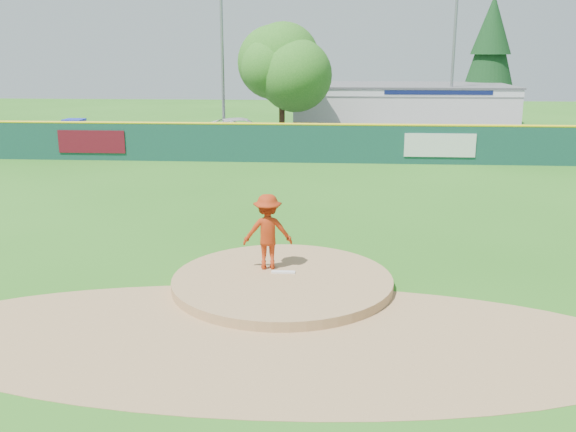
# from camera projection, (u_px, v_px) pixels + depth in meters

# --- Properties ---
(ground) EXTENTS (120.00, 120.00, 0.00)m
(ground) POSITION_uv_depth(u_px,v_px,m) (282.00, 286.00, 16.07)
(ground) COLOR #286B19
(ground) RESTS_ON ground
(pitchers_mound) EXTENTS (5.50, 5.50, 0.50)m
(pitchers_mound) POSITION_uv_depth(u_px,v_px,m) (282.00, 286.00, 16.07)
(pitchers_mound) COLOR #9E774C
(pitchers_mound) RESTS_ON ground
(pitching_rubber) EXTENTS (0.60, 0.15, 0.04)m
(pitching_rubber) POSITION_uv_depth(u_px,v_px,m) (283.00, 272.00, 16.29)
(pitching_rubber) COLOR white
(pitching_rubber) RESTS_ON pitchers_mound
(infield_dirt_arc) EXTENTS (15.40, 15.40, 0.01)m
(infield_dirt_arc) POSITION_uv_depth(u_px,v_px,m) (271.00, 338.00, 13.17)
(infield_dirt_arc) COLOR #9E774C
(infield_dirt_arc) RESTS_ON ground
(parking_lot) EXTENTS (44.00, 16.00, 0.02)m
(parking_lot) POSITION_uv_depth(u_px,v_px,m) (315.00, 139.00, 42.12)
(parking_lot) COLOR #38383A
(parking_lot) RESTS_ON ground
(pitcher) EXTENTS (1.35, 0.89, 1.96)m
(pitcher) POSITION_uv_depth(u_px,v_px,m) (268.00, 232.00, 16.42)
(pitcher) COLOR #9F2B0D
(pitcher) RESTS_ON pitchers_mound
(van) EXTENTS (6.19, 4.16, 1.58)m
(van) POSITION_uv_depth(u_px,v_px,m) (244.00, 130.00, 40.09)
(van) COLOR silver
(van) RESTS_ON parking_lot
(pool_building_grp) EXTENTS (15.20, 8.20, 3.31)m
(pool_building_grp) POSITION_uv_depth(u_px,v_px,m) (400.00, 108.00, 46.11)
(pool_building_grp) COLOR silver
(pool_building_grp) RESTS_ON ground
(fence_banners) EXTENTS (21.81, 0.04, 1.20)m
(fence_banners) POSITION_uv_depth(u_px,v_px,m) (262.00, 143.00, 33.28)
(fence_banners) COLOR #5E0D19
(fence_banners) RESTS_ON ground
(playground_slide) EXTENTS (1.12, 3.16, 1.74)m
(playground_slide) POSITION_uv_depth(u_px,v_px,m) (74.00, 134.00, 37.99)
(playground_slide) COLOR #182ACF
(playground_slide) RESTS_ON ground
(outfield_fence) EXTENTS (40.00, 0.14, 2.07)m
(outfield_fence) POSITION_uv_depth(u_px,v_px,m) (310.00, 142.00, 33.16)
(outfield_fence) COLOR #133F36
(outfield_fence) RESTS_ON ground
(deciduous_tree) EXTENTS (5.60, 5.60, 7.36)m
(deciduous_tree) POSITION_uv_depth(u_px,v_px,m) (282.00, 69.00, 39.18)
(deciduous_tree) COLOR #382314
(deciduous_tree) RESTS_ON ground
(conifer_tree) EXTENTS (4.40, 4.40, 9.50)m
(conifer_tree) POSITION_uv_depth(u_px,v_px,m) (491.00, 52.00, 48.52)
(conifer_tree) COLOR #382314
(conifer_tree) RESTS_ON ground
(light_pole_left) EXTENTS (1.75, 0.25, 11.00)m
(light_pole_left) POSITION_uv_depth(u_px,v_px,m) (222.00, 44.00, 41.00)
(light_pole_left) COLOR gray
(light_pole_left) RESTS_ON ground
(light_pole_right) EXTENTS (1.75, 0.25, 10.00)m
(light_pole_right) POSITION_uv_depth(u_px,v_px,m) (454.00, 52.00, 42.04)
(light_pole_right) COLOR gray
(light_pole_right) RESTS_ON ground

